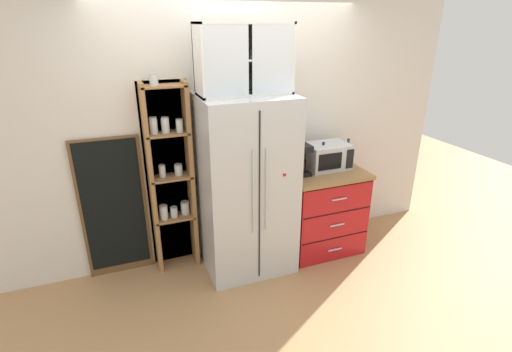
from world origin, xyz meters
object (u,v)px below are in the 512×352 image
object	(u,v)px
microwave	(327,156)
chalkboard_menu	(114,208)
mug_sage	(323,166)
coffee_maker	(299,159)
refrigerator	(246,186)
bottle_green	(347,153)
bottle_cobalt	(322,157)

from	to	relation	value
microwave	chalkboard_menu	world-z (taller)	chalkboard_menu
mug_sage	chalkboard_menu	distance (m)	2.10
coffee_maker	mug_sage	bearing A→B (deg)	0.27
refrigerator	microwave	distance (m)	0.93
mug_sage	chalkboard_menu	xyz separation A→B (m)	(-2.07, 0.29, -0.25)
refrigerator	bottle_green	size ratio (longest dim) A/B	6.40
microwave	chalkboard_menu	bearing A→B (deg)	173.30
bottle_green	bottle_cobalt	size ratio (longest dim) A/B	0.94
bottle_cobalt	chalkboard_menu	world-z (taller)	chalkboard_menu
coffee_maker	bottle_cobalt	distance (m)	0.28
bottle_cobalt	chalkboard_menu	distance (m)	2.11
refrigerator	coffee_maker	distance (m)	0.61
refrigerator	mug_sage	bearing A→B (deg)	2.01
refrigerator	bottle_green	bearing A→B (deg)	5.65
coffee_maker	chalkboard_menu	world-z (taller)	chalkboard_menu
coffee_maker	chalkboard_menu	xyz separation A→B (m)	(-1.79, 0.29, -0.36)
coffee_maker	bottle_cobalt	size ratio (longest dim) A/B	1.07
bottle_green	chalkboard_menu	size ratio (longest dim) A/B	0.20
mug_sage	bottle_green	size ratio (longest dim) A/B	0.45
microwave	bottle_cobalt	size ratio (longest dim) A/B	1.52
mug_sage	bottle_cobalt	world-z (taller)	bottle_cobalt
refrigerator	chalkboard_menu	world-z (taller)	refrigerator
bottle_green	chalkboard_menu	world-z (taller)	chalkboard_menu
microwave	bottle_cobalt	xyz separation A→B (m)	(-0.06, -0.01, -0.00)
mug_sage	refrigerator	bearing A→B (deg)	-177.99
mug_sage	bottle_green	bearing A→B (deg)	14.59
bottle_green	chalkboard_menu	xyz separation A→B (m)	(-2.41, 0.20, -0.33)
microwave	mug_sage	xyz separation A→B (m)	(-0.06, -0.04, -0.09)
mug_sage	bottle_green	distance (m)	0.36
microwave	refrigerator	bearing A→B (deg)	-175.58
refrigerator	bottle_green	distance (m)	1.21
coffee_maker	bottle_cobalt	xyz separation A→B (m)	(0.28, 0.03, -0.03)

